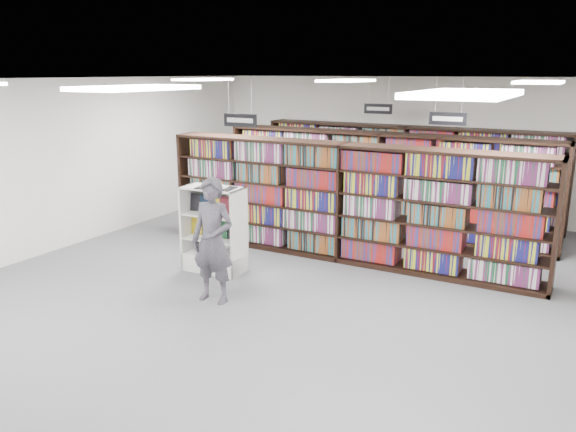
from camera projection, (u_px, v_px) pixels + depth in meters
The scene contains 18 objects.
floor at pixel (290, 295), 8.55m from camera, with size 12.00×12.00×0.00m, color #55555A.
ceiling at pixel (290, 80), 7.75m from camera, with size 10.00×12.00×0.10m, color silver.
wall_back at pixel (411, 146), 13.24m from camera, with size 10.00×0.10×3.20m, color white.
wall_left at pixel (55, 166), 10.48m from camera, with size 0.10×12.00×3.20m, color white.
bookshelf_row_near at pixel (343, 202), 9.98m from camera, with size 7.00×0.60×2.10m.
bookshelf_row_mid at pixel (382, 183), 11.68m from camera, with size 7.00×0.60×2.10m.
bookshelf_row_far at pixel (406, 171), 13.13m from camera, with size 7.00×0.60×2.10m.
aisle_sign_left at pixel (240, 119), 9.47m from camera, with size 0.65×0.02×0.80m.
aisle_sign_right at pixel (448, 118), 9.76m from camera, with size 0.65×0.02×0.80m.
aisle_sign_center at pixel (378, 108), 12.39m from camera, with size 0.65×0.02×0.80m.
troffer_front_center at pixel (136, 88), 5.21m from camera, with size 0.60×1.20×0.04m, color white.
troffer_front_right at pixel (466, 94), 3.82m from camera, with size 0.60×1.20×0.04m, color white.
troffer_back_left at pixel (203, 79), 10.86m from camera, with size 0.60×1.20×0.04m, color white.
troffer_back_center at pixel (347, 81), 9.46m from camera, with size 0.60×1.20×0.04m, color white.
troffer_back_right at pixel (539, 82), 8.06m from camera, with size 0.60×1.20×0.04m, color white.
endcap_display at pixel (215, 242), 9.54m from camera, with size 1.07×0.57×1.46m.
open_book at pixel (215, 186), 9.17m from camera, with size 0.66×0.44×0.13m.
shopper at pixel (213, 241), 8.14m from camera, with size 0.67×0.44×1.85m, color #534E59.
Camera 1 is at (3.82, -7.00, 3.31)m, focal length 35.00 mm.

